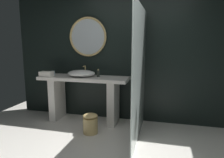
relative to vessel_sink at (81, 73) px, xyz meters
The scene contains 9 objects.
back_wall_panel 1.03m from the vessel_sink, 20.36° to the left, with size 4.80×0.10×2.60m, color black.
vanity_counter 0.38m from the vessel_sink, ahead, with size 1.71×0.53×0.88m.
vessel_sink is the anchor object (origin of this frame).
tumbler_cup 0.58m from the vessel_sink, behind, with size 0.08×0.08×0.10m, color silver.
soap_dispenser 0.33m from the vessel_sink, ahead, with size 0.05×0.05×0.15m.
round_wall_mirror 0.73m from the vessel_sink, 79.31° to the left, with size 0.77×0.04×0.77m.
shower_glass_panel 1.25m from the vessel_sink, 21.29° to the right, with size 0.02×1.48×2.07m, color silver.
waste_bin 0.99m from the vessel_sink, 54.85° to the right, with size 0.25×0.25×0.34m.
folded_hand_towel 0.67m from the vessel_sink, 165.97° to the right, with size 0.25×0.14×0.10m, color silver.
Camera 1 is at (0.64, -2.07, 1.52)m, focal length 33.28 mm.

